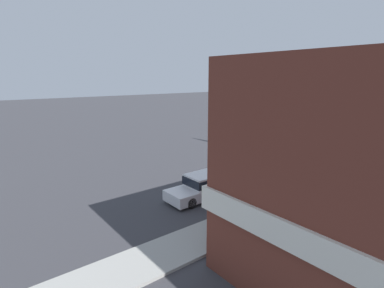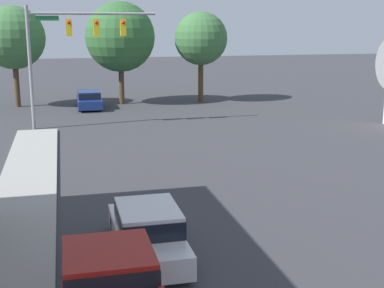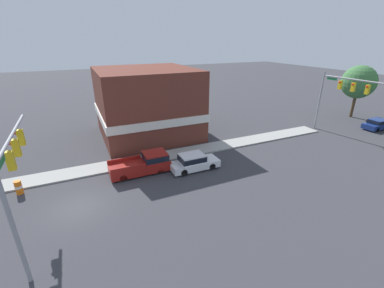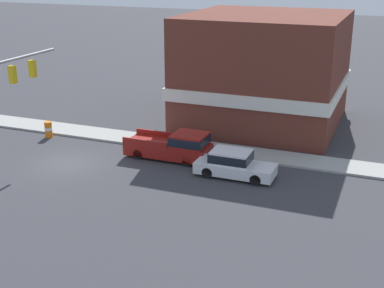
% 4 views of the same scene
% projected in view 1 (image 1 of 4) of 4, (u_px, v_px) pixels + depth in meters
% --- Properties ---
extents(ground_plane, '(200.00, 200.00, 0.00)m').
position_uv_depth(ground_plane, '(276.00, 163.00, 27.01)').
color(ground_plane, '#38383D').
extents(sidewalk_curb, '(2.40, 60.00, 0.14)m').
position_uv_depth(sidewalk_curb, '(339.00, 179.00, 22.63)').
color(sidewalk_curb, '#9E9E99').
rests_on(sidewalk_curb, ground).
extents(near_signal_assembly, '(8.82, 0.49, 7.08)m').
position_uv_depth(near_signal_assembly, '(272.00, 101.00, 29.46)').
color(near_signal_assembly, gray).
rests_on(near_signal_assembly, ground).
extents(car_lead, '(1.84, 4.68, 1.58)m').
position_uv_depth(car_lead, '(203.00, 186.00, 19.15)').
color(car_lead, black).
rests_on(car_lead, ground).
extents(pickup_truck_parked, '(2.07, 5.48, 1.80)m').
position_uv_depth(pickup_truck_parked, '(263.00, 176.00, 20.68)').
color(pickup_truck_parked, black).
rests_on(pickup_truck_parked, ground).
extents(construction_barrel, '(0.54, 0.54, 1.15)m').
position_uv_depth(construction_barrel, '(343.00, 158.00, 26.44)').
color(construction_barrel, orange).
rests_on(construction_barrel, ground).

